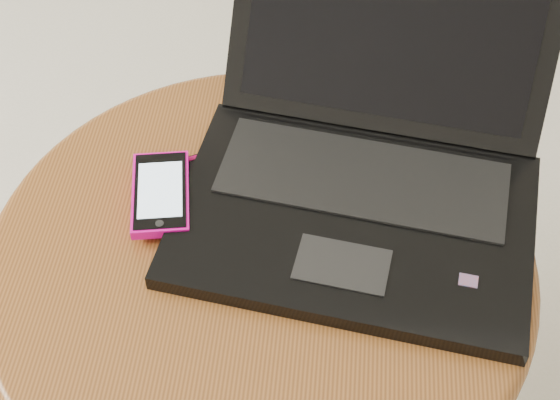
{
  "coord_description": "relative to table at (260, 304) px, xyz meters",
  "views": [
    {
      "loc": [
        -0.01,
        -0.6,
        1.11
      ],
      "look_at": [
        -0.06,
        -0.09,
        0.5
      ],
      "focal_mm": 53.81,
      "sensor_mm": 36.0,
      "label": 1
    }
  ],
  "objects": [
    {
      "name": "laptop",
      "position": [
        0.1,
        0.1,
        0.13
      ],
      "size": [
        0.4,
        0.42,
        0.2
      ],
      "color": "black",
      "rests_on": "table"
    },
    {
      "name": "phone_black",
      "position": [
        -0.08,
        0.06,
        0.1
      ],
      "size": [
        0.1,
        0.12,
        0.01
      ],
      "color": "black",
      "rests_on": "table"
    },
    {
      "name": "table",
      "position": [
        0.0,
        0.0,
        0.0
      ],
      "size": [
        0.56,
        0.56,
        0.44
      ],
      "color": "#592F10",
      "rests_on": "ground"
    },
    {
      "name": "phone_pink",
      "position": [
        -0.11,
        0.05,
        0.11
      ],
      "size": [
        0.08,
        0.12,
        0.01
      ],
      "color": "#FD08A5",
      "rests_on": "phone_black"
    }
  ]
}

